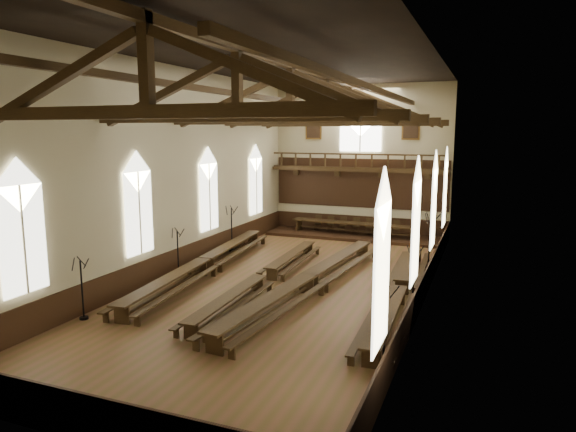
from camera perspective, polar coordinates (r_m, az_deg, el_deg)
name	(u,v)px	position (r m, az deg, el deg)	size (l,w,h in m)	color
ground	(290,284)	(23.67, 0.24, -7.60)	(26.00, 26.00, 0.00)	brown
room_walls	(290,142)	(22.64, 0.26, 8.24)	(26.00, 26.00, 26.00)	#BEB88F
wainscot_band	(290,272)	(23.50, 0.25, -6.20)	(12.00, 26.00, 1.20)	#321D0F
side_windows	(290,203)	(22.86, 0.25, 1.41)	(11.85, 19.80, 4.50)	white
end_window	(361,127)	(34.97, 8.06, 9.79)	(2.80, 0.12, 3.80)	white
minstrels_gallery	(359,177)	(34.87, 7.85, 4.34)	(11.80, 1.24, 3.70)	#3C2A13
portraits	(360,129)	(34.97, 8.06, 9.59)	(7.75, 0.09, 1.45)	brown
roof_trusses	(290,101)	(22.68, 0.26, 12.68)	(11.70, 25.70, 2.80)	#3C2A13
refectory_row_a	(204,262)	(25.63, -9.32, -5.07)	(2.30, 14.82, 0.78)	#3C2A13
refectory_row_b	(265,275)	(23.36, -2.62, -6.58)	(1.58, 13.72, 0.67)	#3C2A13
refectory_row_c	(310,279)	(22.44, 2.44, -6.97)	(2.35, 15.13, 0.82)	#3C2A13
refectory_row_d	(400,287)	(22.01, 12.31, -7.72)	(1.71, 14.11, 0.71)	#3C2A13
dais	(353,236)	(34.20, 7.24, -2.20)	(11.40, 2.92, 0.19)	#321D0F
high_table	(353,224)	(34.05, 7.27, -0.93)	(8.51, 1.51, 0.79)	#3C2A13
high_chairs	(356,224)	(34.86, 7.60, -0.92)	(5.88, 0.49, 0.99)	#3C2A13
candelabrum_left_near	(83,301)	(20.69, -21.84, -8.71)	(0.66, 0.73, 2.37)	black
candelabrum_left_mid	(178,261)	(25.40, -12.10, -4.95)	(0.63, 0.72, 2.36)	black
candelabrum_left_far	(232,238)	(30.02, -6.26, -2.40)	(0.79, 0.80, 2.69)	black
candelabrum_right_near	(384,339)	(16.09, 10.62, -13.32)	(0.73, 0.71, 2.45)	black
candelabrum_right_mid	(413,284)	(21.81, 13.73, -7.37)	(0.72, 0.69, 2.39)	black
candelabrum_right_far	(429,251)	(27.20, 15.40, -3.80)	(0.78, 0.88, 2.86)	black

